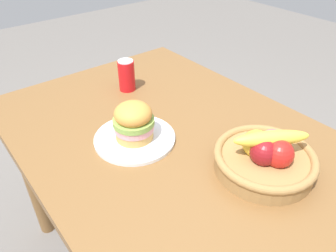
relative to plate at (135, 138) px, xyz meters
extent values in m
cube|color=brown|center=(0.12, 0.11, -0.03)|extent=(1.40, 0.90, 0.04)
cylinder|color=brown|center=(-0.50, -0.26, -0.40)|extent=(0.07, 0.07, 0.71)
cylinder|color=brown|center=(-0.50, 0.48, -0.40)|extent=(0.07, 0.07, 0.71)
cylinder|color=white|center=(0.00, 0.00, 0.00)|extent=(0.26, 0.26, 0.01)
cylinder|color=tan|center=(0.00, 0.00, 0.02)|extent=(0.12, 0.12, 0.03)
cylinder|color=pink|center=(0.00, 0.00, 0.05)|extent=(0.13, 0.13, 0.02)
cylinder|color=#84A84C|center=(0.00, 0.00, 0.07)|extent=(0.13, 0.13, 0.02)
ellipsoid|color=gold|center=(0.00, 0.00, 0.10)|extent=(0.12, 0.12, 0.07)
cylinder|color=red|center=(-0.30, 0.17, 0.05)|extent=(0.07, 0.07, 0.12)
cylinder|color=silver|center=(-0.30, 0.17, 0.12)|extent=(0.06, 0.06, 0.00)
cylinder|color=#9E7542|center=(0.35, 0.21, 0.02)|extent=(0.28, 0.28, 0.05)
torus|color=#9E7542|center=(0.35, 0.21, 0.04)|extent=(0.29, 0.29, 0.02)
sphere|color=red|center=(0.38, 0.22, 0.07)|extent=(0.08, 0.08, 0.08)
sphere|color=#D16066|center=(0.34, 0.25, 0.07)|extent=(0.07, 0.07, 0.07)
sphere|color=gold|center=(0.32, 0.20, 0.07)|extent=(0.08, 0.08, 0.08)
sphere|color=maroon|center=(0.35, 0.19, 0.07)|extent=(0.08, 0.08, 0.08)
ellipsoid|color=yellow|center=(0.35, 0.22, 0.10)|extent=(0.16, 0.21, 0.06)
camera|label=1|loc=(0.72, -0.44, 0.64)|focal=34.63mm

